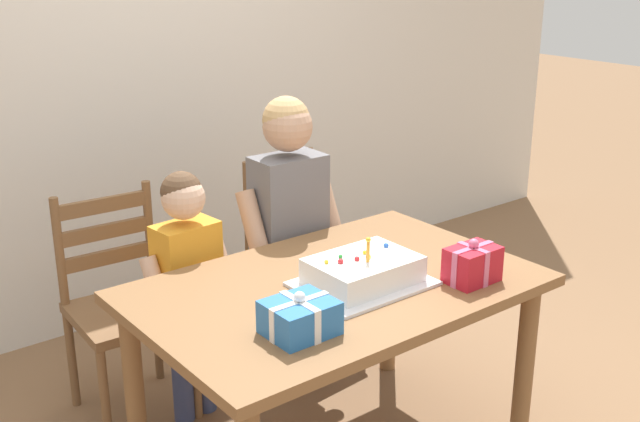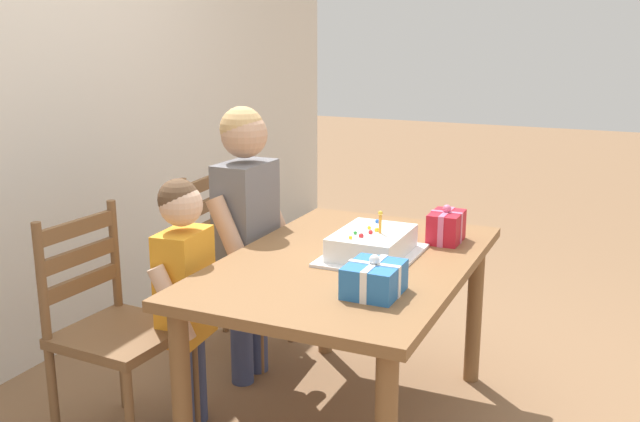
# 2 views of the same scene
# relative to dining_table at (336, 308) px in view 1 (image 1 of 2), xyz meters

# --- Properties ---
(back_wall) EXTENTS (6.40, 0.11, 2.60)m
(back_wall) POSITION_rel_dining_table_xyz_m (-0.01, 1.63, 0.67)
(back_wall) COLOR silver
(back_wall) RESTS_ON ground
(dining_table) EXTENTS (1.39, 0.90, 0.73)m
(dining_table) POSITION_rel_dining_table_xyz_m (0.00, 0.00, 0.00)
(dining_table) COLOR brown
(dining_table) RESTS_ON ground
(birthday_cake) EXTENTS (0.44, 0.34, 0.19)m
(birthday_cake) POSITION_rel_dining_table_xyz_m (0.06, -0.07, 0.14)
(birthday_cake) COLOR silver
(birthday_cake) RESTS_ON dining_table
(gift_box_red_large) EXTENTS (0.21, 0.18, 0.14)m
(gift_box_red_large) POSITION_rel_dining_table_xyz_m (-0.32, -0.22, 0.15)
(gift_box_red_large) COLOR #286BB7
(gift_box_red_large) RESTS_ON dining_table
(gift_box_beside_cake) EXTENTS (0.19, 0.13, 0.16)m
(gift_box_beside_cake) POSITION_rel_dining_table_xyz_m (0.38, -0.28, 0.16)
(gift_box_beside_cake) COLOR red
(gift_box_beside_cake) RESTS_ON dining_table
(chair_left) EXTENTS (0.44, 0.44, 0.92)m
(chair_left) POSITION_rel_dining_table_xyz_m (-0.44, 0.80, -0.16)
(chair_left) COLOR brown
(chair_left) RESTS_ON ground
(chair_right) EXTENTS (0.45, 0.45, 0.92)m
(chair_right) POSITION_rel_dining_table_xyz_m (0.44, 0.80, -0.16)
(chair_right) COLOR brown
(chair_right) RESTS_ON ground
(child_older) EXTENTS (0.46, 0.26, 1.27)m
(child_older) POSITION_rel_dining_table_xyz_m (0.22, 0.59, 0.14)
(child_older) COLOR #38426B
(child_older) RESTS_ON ground
(child_younger) EXTENTS (0.39, 0.23, 1.04)m
(child_younger) POSITION_rel_dining_table_xyz_m (-0.26, 0.59, 0.00)
(child_younger) COLOR #38426B
(child_younger) RESTS_ON ground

